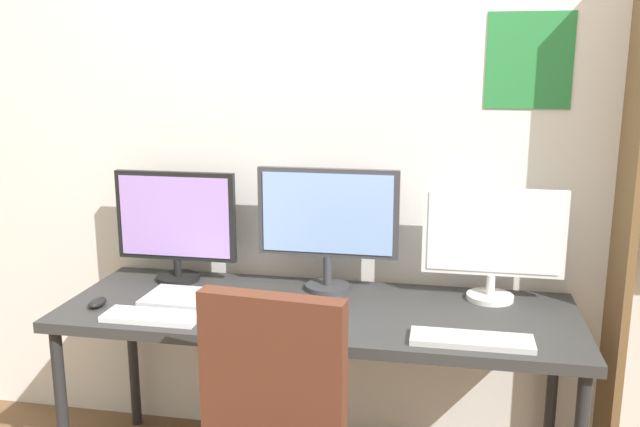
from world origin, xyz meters
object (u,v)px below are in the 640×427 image
object	(u,v)px
monitor_left	(176,222)
keyboard_left	(152,317)
keyboard_right	(472,340)
desk	(318,321)
computer_mouse	(97,303)
laptop_closed	(187,298)
monitor_right	(493,239)
monitor_center	(328,220)

from	to	relation	value
monitor_left	keyboard_left	size ratio (longest dim) A/B	1.47
monitor_left	keyboard_left	world-z (taller)	monitor_left
monitor_left	keyboard_right	xyz separation A→B (m)	(1.20, -0.44, -0.24)
desk	computer_mouse	world-z (taller)	computer_mouse
desk	laptop_closed	size ratio (longest dim) A/B	6.00
monitor_right	laptop_closed	size ratio (longest dim) A/B	1.67
monitor_right	laptop_closed	xyz separation A→B (m)	(-1.14, -0.24, -0.23)
monitor_center	computer_mouse	size ratio (longest dim) A/B	5.88
desk	laptop_closed	xyz separation A→B (m)	(-0.50, -0.03, 0.07)
monitor_left	computer_mouse	bearing A→B (deg)	-115.85
monitor_right	laptop_closed	world-z (taller)	monitor_right
monitor_left	computer_mouse	world-z (taller)	monitor_left
computer_mouse	laptop_closed	xyz separation A→B (m)	(0.31, 0.12, -0.00)
monitor_left	monitor_center	xyz separation A→B (m)	(0.64, -0.00, 0.04)
computer_mouse	laptop_closed	bearing A→B (deg)	20.73
keyboard_right	monitor_right	bearing A→B (deg)	79.70
computer_mouse	laptop_closed	distance (m)	0.33
desk	monitor_left	size ratio (longest dim) A/B	3.76
monitor_center	computer_mouse	distance (m)	0.93
desk	keyboard_right	world-z (taller)	keyboard_right
keyboard_left	laptop_closed	size ratio (longest dim) A/B	1.09
monitor_center	monitor_right	size ratio (longest dim) A/B	1.06
monitor_center	laptop_closed	world-z (taller)	monitor_center
computer_mouse	laptop_closed	size ratio (longest dim) A/B	0.30
monitor_right	computer_mouse	size ratio (longest dim) A/B	5.56
monitor_center	desk	bearing A→B (deg)	-90.00
laptop_closed	desk	bearing A→B (deg)	4.85
desk	monitor_center	bearing A→B (deg)	90.00
monitor_right	laptop_closed	bearing A→B (deg)	-168.01
monitor_left	keyboard_right	world-z (taller)	monitor_left
monitor_left	computer_mouse	size ratio (longest dim) A/B	5.32
desk	computer_mouse	bearing A→B (deg)	-169.68
monitor_center	monitor_right	xyz separation A→B (m)	(0.64, -0.00, -0.05)
laptop_closed	monitor_left	bearing A→B (deg)	120.60
monitor_center	monitor_right	world-z (taller)	monitor_center
keyboard_left	keyboard_right	xyz separation A→B (m)	(1.12, 0.00, 0.00)
desk	monitor_left	world-z (taller)	monitor_left
keyboard_right	monitor_center	bearing A→B (deg)	141.70
desk	monitor_center	distance (m)	0.40
monitor_right	keyboard_right	size ratio (longest dim) A/B	1.34
keyboard_right	computer_mouse	world-z (taller)	computer_mouse
monitor_right	keyboard_left	world-z (taller)	monitor_right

